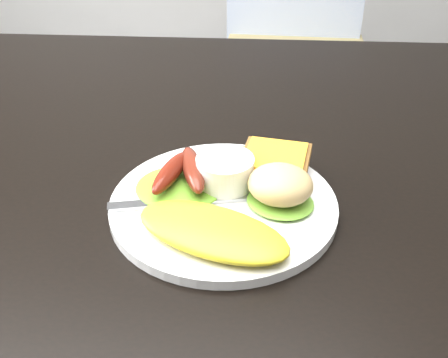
% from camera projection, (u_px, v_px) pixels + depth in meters
% --- Properties ---
extents(dining_table, '(1.20, 0.80, 0.04)m').
position_uv_depth(dining_table, '(212.00, 151.00, 0.70)').
color(dining_table, black).
rests_on(dining_table, ground).
extents(dining_chair, '(0.50, 0.50, 0.06)m').
position_uv_depth(dining_chair, '(295.00, 63.00, 1.72)').
color(dining_chair, tan).
rests_on(dining_chair, ground).
extents(person, '(0.50, 0.35, 1.34)m').
position_uv_depth(person, '(70.00, 47.00, 1.22)').
color(person, '#2A527F').
rests_on(person, ground).
extents(plate, '(0.24, 0.24, 0.01)m').
position_uv_depth(plate, '(223.00, 204.00, 0.56)').
color(plate, white).
rests_on(plate, dining_table).
extents(lettuce_left, '(0.11, 0.10, 0.01)m').
position_uv_depth(lettuce_left, '(179.00, 187.00, 0.57)').
color(lettuce_left, '#4D931D').
rests_on(lettuce_left, plate).
extents(lettuce_right, '(0.09, 0.09, 0.01)m').
position_uv_depth(lettuce_right, '(280.00, 202.00, 0.55)').
color(lettuce_right, '#68A125').
rests_on(lettuce_right, plate).
extents(omelette, '(0.17, 0.13, 0.02)m').
position_uv_depth(omelette, '(212.00, 231.00, 0.50)').
color(omelette, yellow).
rests_on(omelette, plate).
extents(sausage_a, '(0.04, 0.09, 0.02)m').
position_uv_depth(sausage_a, '(170.00, 172.00, 0.56)').
color(sausage_a, maroon).
rests_on(sausage_a, lettuce_left).
extents(sausage_b, '(0.05, 0.09, 0.02)m').
position_uv_depth(sausage_b, '(193.00, 169.00, 0.57)').
color(sausage_b, maroon).
rests_on(sausage_b, lettuce_left).
extents(ramekin, '(0.07, 0.07, 0.04)m').
position_uv_depth(ramekin, '(225.00, 173.00, 0.57)').
color(ramekin, white).
rests_on(ramekin, plate).
extents(toast_a, '(0.07, 0.07, 0.01)m').
position_uv_depth(toast_a, '(245.00, 166.00, 0.60)').
color(toast_a, brown).
rests_on(toast_a, plate).
extents(toast_b, '(0.09, 0.09, 0.01)m').
position_uv_depth(toast_b, '(275.00, 161.00, 0.58)').
color(toast_b, brown).
rests_on(toast_b, toast_a).
extents(potato_salad, '(0.08, 0.08, 0.04)m').
position_uv_depth(potato_salad, '(280.00, 184.00, 0.54)').
color(potato_salad, beige).
rests_on(potato_salad, lettuce_right).
extents(fork, '(0.16, 0.04, 0.00)m').
position_uv_depth(fork, '(183.00, 201.00, 0.55)').
color(fork, '#ADAFB7').
rests_on(fork, plate).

